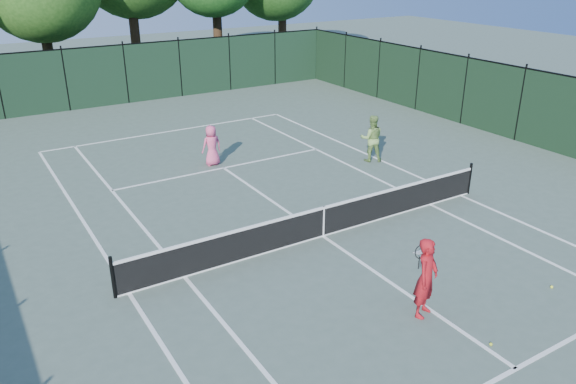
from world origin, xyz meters
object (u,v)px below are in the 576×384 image
coach (426,278)px  loose_ball_midcourt (491,344)px  player_pink (212,145)px  player_green (372,138)px  loose_ball_near_cart (552,287)px

coach → loose_ball_midcourt: 1.80m
loose_ball_midcourt → coach: bearing=104.5°
player_pink → coach: bearing=89.0°
coach → player_green: coach is taller
loose_ball_near_cart → coach: bearing=165.7°
loose_ball_midcourt → player_pink: bearing=91.6°
player_green → loose_ball_midcourt: player_green is taller
player_pink → loose_ball_midcourt: bearing=90.8°
loose_ball_near_cart → loose_ball_midcourt: 3.00m
coach → player_pink: 11.09m
player_green → loose_ball_near_cart: player_green is taller
player_pink → player_green: (5.32, -2.75, 0.13)m
loose_ball_near_cart → loose_ball_midcourt: bearing=-167.0°
player_pink → loose_ball_midcourt: size_ratio=22.30×
coach → loose_ball_near_cart: (3.32, -0.85, -0.88)m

